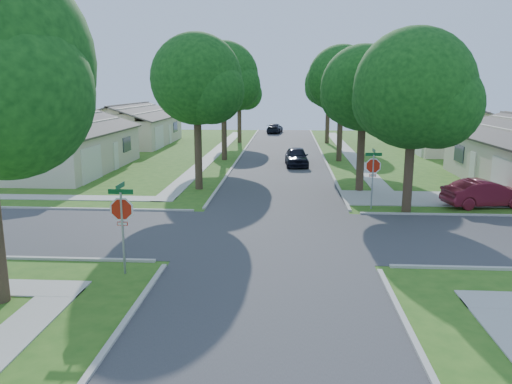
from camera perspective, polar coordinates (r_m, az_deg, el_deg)
The scene contains 20 objects.
ground at distance 20.58m, azimuth 2.06°, elevation -4.85°, with size 100.00×100.00×0.00m, color #2E5E19.
road_ns at distance 20.58m, azimuth 2.06°, elevation -4.84°, with size 7.00×100.00×0.02m, color #333335.
sidewalk_ne at distance 46.41m, azimuth 10.57°, elevation 4.43°, with size 1.20×40.00×0.04m, color #9E9B91.
sidewalk_nw at distance 46.55m, azimuth -4.56°, elevation 4.61°, with size 1.20×40.00×0.04m, color #9E9B91.
driveway at distance 28.42m, azimuth 18.62°, elevation -0.71°, with size 8.80×3.60×0.05m, color #9E9B91.
stop_sign_sw at distance 16.35m, azimuth -15.09°, elevation -2.33°, with size 1.05×0.80×2.98m.
stop_sign_ne at distance 25.06m, azimuth 13.23°, elevation 2.65°, with size 1.05×0.80×2.98m.
tree_e_near at distance 29.01m, azimuth 12.28°, elevation 11.09°, with size 4.97×4.80×8.28m.
tree_e_mid at distance 40.92m, azimuth 9.83°, elevation 12.22°, with size 5.59×5.40×9.21m.
tree_e_far at distance 53.86m, azimuth 8.35°, elevation 11.88°, with size 5.17×5.00×8.72m.
tree_w_near at distance 29.16m, azimuth -6.69°, elevation 12.21°, with size 5.38×5.20×8.97m.
tree_w_mid at distance 41.03m, azimuth -3.66°, elevation 12.70°, with size 5.80×5.60×9.56m.
tree_w_far at distance 53.95m, azimuth -1.88°, elevation 11.49°, with size 4.76×4.60×8.04m.
tree_ne_corner at distance 24.60m, azimuth 17.70°, elevation 10.58°, with size 5.80×5.60×8.66m.
house_ne_far at distance 51.28m, azimuth 21.34°, elevation 6.20°, with size 8.42×13.60×4.23m.
house_nw_near at distance 38.67m, azimuth -21.72°, elevation 4.54°, with size 8.42×13.60×4.23m.
house_nw_far at distance 54.44m, azimuth -14.11°, elevation 6.94°, with size 8.42×13.60×4.23m.
car_driveway at distance 27.60m, azimuth 24.73°, elevation -0.14°, with size 1.46×4.18×1.38m, color maroon.
car_curb_east at distance 38.27m, azimuth 4.65°, elevation 4.06°, with size 1.68×4.17×1.42m, color black.
car_curb_west at distance 65.38m, azimuth 2.16°, elevation 7.29°, with size 1.74×4.27×1.24m, color black.
Camera 1 is at (0.52, -19.69, 5.95)m, focal length 35.00 mm.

